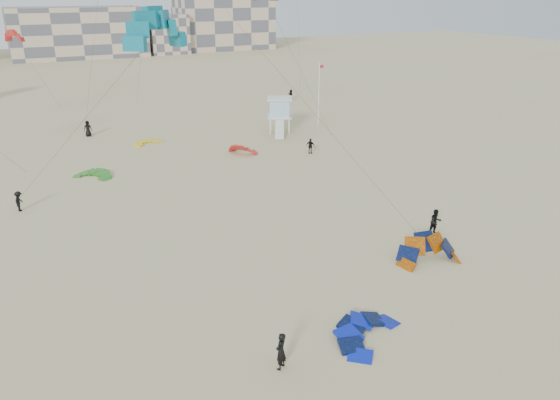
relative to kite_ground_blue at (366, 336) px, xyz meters
name	(u,v)px	position (x,y,z in m)	size (l,w,h in m)	color
ground	(268,347)	(-4.69, 1.43, 0.00)	(320.00, 320.00, 0.00)	#CBBB88
kite_ground_blue	(366,336)	(0.00, 0.00, 0.00)	(3.93, 4.04, 0.99)	#1012CF
kite_ground_orange	(428,262)	(8.10, 4.74, 0.00)	(4.27, 3.26, 2.75)	#D65D00
kite_ground_green	(94,177)	(-7.82, 31.55, 0.00)	(3.39, 3.54, 0.81)	#37931D
kite_ground_red_far	(243,153)	(7.34, 32.39, 0.00)	(3.06, 2.75, 1.69)	#E14522
kite_ground_yellow	(148,143)	(-0.49, 40.82, 0.00)	(2.99, 3.14, 0.39)	yellow
kitesurfer_main	(281,351)	(-4.87, -0.25, 0.91)	(0.67, 0.44, 1.83)	black
kitesurfer_b	(436,222)	(11.31, 7.78, 0.91)	(0.89, 0.69, 1.82)	black
kitesurfer_c	(19,201)	(-14.25, 25.56, 0.80)	(1.03, 0.59, 1.60)	black
kitesurfer_d	(310,146)	(13.58, 29.08, 0.81)	(0.94, 0.39, 1.61)	black
kitesurfer_e	(88,129)	(-5.85, 47.00, 0.92)	(0.90, 0.59, 1.85)	black
kitesurfer_f	(291,95)	(25.63, 56.03, 0.81)	(1.49, 0.48, 1.61)	black
kite_fly_teal_a	(156,33)	(-5.12, 15.99, 13.51)	(12.22, 12.56, 13.94)	#116A94
kite_fly_red	(14,37)	(-11.36, 66.02, 10.01)	(6.22, 9.42, 10.17)	#E14522
lifeguard_tower_near	(280,115)	(14.99, 38.84, 2.03)	(3.91, 6.14, 4.10)	white
flagpole	(319,93)	(20.71, 39.49, 4.07)	(0.63, 0.10, 7.75)	white
condo_mid	(77,32)	(5.31, 131.43, 6.00)	(32.00, 16.00, 12.00)	#C1AC8E
condo_east	(224,20)	(45.31, 133.43, 8.00)	(26.00, 14.00, 16.00)	#C1AC8E
condo_fill_right	(166,34)	(27.31, 129.43, 5.00)	(10.00, 10.00, 10.00)	#C1AC8E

